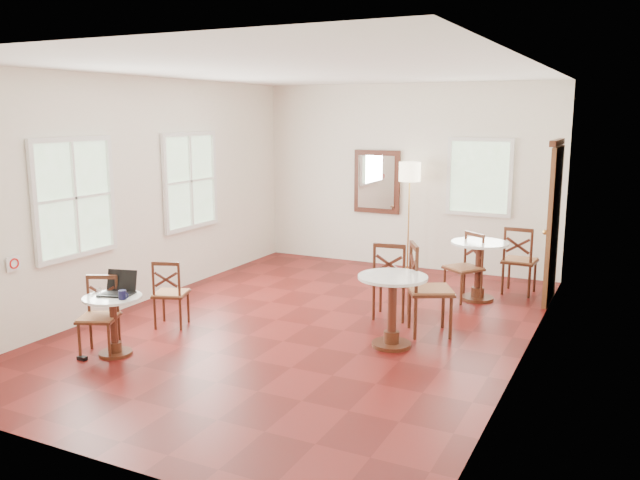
{
  "coord_description": "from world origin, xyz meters",
  "views": [
    {
      "loc": [
        3.49,
        -6.76,
        2.52
      ],
      "look_at": [
        0.0,
        0.3,
        1.0
      ],
      "focal_mm": 36.8,
      "sensor_mm": 36.0,
      "label": 1
    }
  ],
  "objects_px": {
    "chair_back_b": "(465,267)",
    "water_glass": "(99,293)",
    "cafe_table_near": "(114,319)",
    "chair_near_a": "(170,293)",
    "cafe_table_back": "(479,264)",
    "chair_back_a": "(519,260)",
    "mouse": "(123,294)",
    "chair_near_b": "(99,316)",
    "navy_mug": "(123,295)",
    "chair_mid_a": "(391,280)",
    "laptop": "(119,288)",
    "cafe_table_mid": "(392,303)",
    "chair_mid_b": "(428,289)",
    "power_adapter": "(82,358)"
  },
  "relations": [
    {
      "from": "chair_back_b",
      "to": "water_glass",
      "type": "bearing_deg",
      "value": -91.74
    },
    {
      "from": "cafe_table_near",
      "to": "chair_near_a",
      "type": "distance_m",
      "value": 1.03
    },
    {
      "from": "cafe_table_back",
      "to": "chair_back_a",
      "type": "distance_m",
      "value": 0.72
    },
    {
      "from": "chair_back_b",
      "to": "mouse",
      "type": "height_order",
      "value": "chair_back_b"
    },
    {
      "from": "chair_near_b",
      "to": "navy_mug",
      "type": "distance_m",
      "value": 0.44
    },
    {
      "from": "chair_mid_a",
      "to": "navy_mug",
      "type": "xyz_separation_m",
      "value": [
        -2.0,
        -2.54,
        0.2
      ]
    },
    {
      "from": "chair_near_b",
      "to": "chair_back_b",
      "type": "height_order",
      "value": "chair_back_b"
    },
    {
      "from": "chair_near_a",
      "to": "cafe_table_near",
      "type": "bearing_deg",
      "value": 73.71
    },
    {
      "from": "chair_back_a",
      "to": "water_glass",
      "type": "xyz_separation_m",
      "value": [
        -3.49,
        -4.48,
        0.21
      ]
    },
    {
      "from": "navy_mug",
      "to": "water_glass",
      "type": "bearing_deg",
      "value": -164.97
    },
    {
      "from": "cafe_table_back",
      "to": "laptop",
      "type": "relative_size",
      "value": 2.07
    },
    {
      "from": "chair_back_a",
      "to": "water_glass",
      "type": "height_order",
      "value": "chair_back_a"
    },
    {
      "from": "water_glass",
      "to": "laptop",
      "type": "bearing_deg",
      "value": 71.79
    },
    {
      "from": "chair_back_a",
      "to": "water_glass",
      "type": "relative_size",
      "value": 9.56
    },
    {
      "from": "chair_near_a",
      "to": "mouse",
      "type": "relative_size",
      "value": 9.63
    },
    {
      "from": "mouse",
      "to": "chair_near_a",
      "type": "bearing_deg",
      "value": 107.76
    },
    {
      "from": "chair_near_a",
      "to": "navy_mug",
      "type": "height_order",
      "value": "chair_near_a"
    },
    {
      "from": "chair_near_a",
      "to": "cafe_table_mid",
      "type": "bearing_deg",
      "value": 170.75
    },
    {
      "from": "chair_near_b",
      "to": "chair_back_a",
      "type": "xyz_separation_m",
      "value": [
        3.58,
        4.41,
        0.07
      ]
    },
    {
      "from": "chair_near_b",
      "to": "chair_mid_b",
      "type": "relative_size",
      "value": 0.78
    },
    {
      "from": "cafe_table_back",
      "to": "chair_back_b",
      "type": "xyz_separation_m",
      "value": [
        -0.17,
        -0.09,
        -0.04
      ]
    },
    {
      "from": "water_glass",
      "to": "power_adapter",
      "type": "relative_size",
      "value": 1.01
    },
    {
      "from": "chair_mid_b",
      "to": "mouse",
      "type": "height_order",
      "value": "chair_mid_b"
    },
    {
      "from": "chair_back_b",
      "to": "water_glass",
      "type": "xyz_separation_m",
      "value": [
        -2.88,
        -3.83,
        0.23
      ]
    },
    {
      "from": "cafe_table_mid",
      "to": "chair_mid_a",
      "type": "bearing_deg",
      "value": 110.65
    },
    {
      "from": "mouse",
      "to": "water_glass",
      "type": "bearing_deg",
      "value": -119.23
    },
    {
      "from": "chair_near_b",
      "to": "chair_mid_b",
      "type": "height_order",
      "value": "chair_mid_b"
    },
    {
      "from": "cafe_table_back",
      "to": "navy_mug",
      "type": "xyz_separation_m",
      "value": [
        -2.79,
        -3.84,
        0.19
      ]
    },
    {
      "from": "mouse",
      "to": "cafe_table_near",
      "type": "bearing_deg",
      "value": -119.13
    },
    {
      "from": "mouse",
      "to": "laptop",
      "type": "bearing_deg",
      "value": 172.36
    },
    {
      "from": "chair_mid_b",
      "to": "water_glass",
      "type": "height_order",
      "value": "chair_mid_b"
    },
    {
      "from": "cafe_table_mid",
      "to": "power_adapter",
      "type": "relative_size",
      "value": 7.92
    },
    {
      "from": "cafe_table_near",
      "to": "chair_mid_b",
      "type": "relative_size",
      "value": 0.6
    },
    {
      "from": "chair_mid_b",
      "to": "cafe_table_mid",
      "type": "bearing_deg",
      "value": 131.56
    },
    {
      "from": "cafe_table_mid",
      "to": "power_adapter",
      "type": "xyz_separation_m",
      "value": [
        -2.74,
        -1.82,
        -0.48
      ]
    },
    {
      "from": "chair_near_b",
      "to": "power_adapter",
      "type": "height_order",
      "value": "chair_near_b"
    },
    {
      "from": "chair_back_b",
      "to": "laptop",
      "type": "relative_size",
      "value": 2.36
    },
    {
      "from": "water_glass",
      "to": "chair_near_b",
      "type": "bearing_deg",
      "value": 141.91
    },
    {
      "from": "chair_back_a",
      "to": "power_adapter",
      "type": "height_order",
      "value": "chair_back_a"
    },
    {
      "from": "cafe_table_near",
      "to": "chair_back_b",
      "type": "relative_size",
      "value": 0.69
    },
    {
      "from": "cafe_table_near",
      "to": "chair_back_b",
      "type": "height_order",
      "value": "chair_back_b"
    },
    {
      "from": "power_adapter",
      "to": "water_glass",
      "type": "bearing_deg",
      "value": 55.11
    },
    {
      "from": "cafe_table_mid",
      "to": "water_glass",
      "type": "distance_m",
      "value": 3.1
    },
    {
      "from": "chair_mid_b",
      "to": "chair_back_b",
      "type": "bearing_deg",
      "value": -29.29
    },
    {
      "from": "cafe_table_back",
      "to": "chair_back_a",
      "type": "xyz_separation_m",
      "value": [
        0.44,
        0.57,
        -0.02
      ]
    },
    {
      "from": "power_adapter",
      "to": "navy_mug",
      "type": "bearing_deg",
      "value": 32.55
    },
    {
      "from": "cafe_table_mid",
      "to": "cafe_table_back",
      "type": "bearing_deg",
      "value": 79.37
    },
    {
      "from": "chair_mid_b",
      "to": "mouse",
      "type": "distance_m",
      "value": 3.38
    },
    {
      "from": "cafe_table_mid",
      "to": "chair_back_b",
      "type": "bearing_deg",
      "value": 83.32
    },
    {
      "from": "chair_back_a",
      "to": "navy_mug",
      "type": "xyz_separation_m",
      "value": [
        -3.23,
        -4.41,
        0.21
      ]
    }
  ]
}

